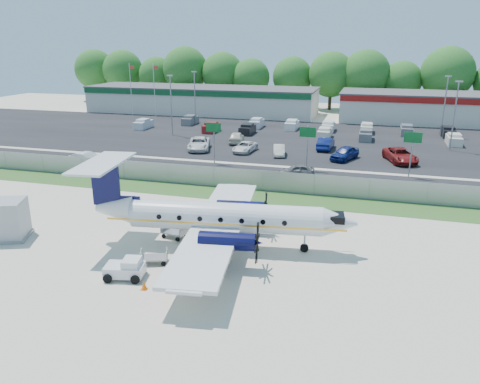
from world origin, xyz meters
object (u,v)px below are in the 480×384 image
(pushback_tug, at_px, (126,269))
(baggage_cart_far, at_px, (154,257))
(service_container, at_px, (8,221))
(aircraft, at_px, (219,217))
(baggage_cart_near, at_px, (174,232))

(pushback_tug, relative_size, baggage_cart_far, 1.28)
(baggage_cart_far, relative_size, service_container, 0.60)
(aircraft, relative_size, baggage_cart_near, 9.62)
(aircraft, bearing_deg, pushback_tug, -124.92)
(pushback_tug, relative_size, baggage_cart_near, 1.29)
(aircraft, bearing_deg, baggage_cart_far, -132.97)
(aircraft, xyz_separation_m, service_container, (-15.38, -2.68, -0.92))
(aircraft, xyz_separation_m, baggage_cart_near, (-3.74, 0.69, -1.83))
(aircraft, height_order, baggage_cart_near, aircraft)
(pushback_tug, relative_size, service_container, 0.76)
(baggage_cart_near, relative_size, service_container, 0.59)
(service_container, bearing_deg, aircraft, 9.87)
(baggage_cart_near, bearing_deg, pushback_tug, -92.89)
(aircraft, distance_m, baggage_cart_near, 4.22)
(aircraft, bearing_deg, baggage_cart_near, 169.56)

